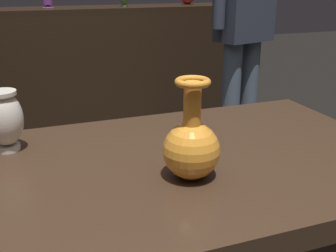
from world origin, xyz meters
TOP-DOWN VIEW (x-y plane):
  - back_display_shelf at (0.00, 2.20)m, footprint 2.60×0.40m
  - vase_centerpiece at (0.07, -0.09)m, footprint 0.12×0.12m
  - vase_tall_behind at (-0.28, 0.19)m, footprint 0.09×0.09m
  - visitor_near_right at (1.00, 1.31)m, footprint 0.46×0.26m

SIDE VIEW (x-z plane):
  - back_display_shelf at x=0.00m, z-range 0.00..0.99m
  - vase_centerpiece at x=0.07m, z-range 0.77..0.97m
  - vase_tall_behind at x=-0.28m, z-range 0.81..0.95m
  - visitor_near_right at x=1.00m, z-range 0.16..1.85m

